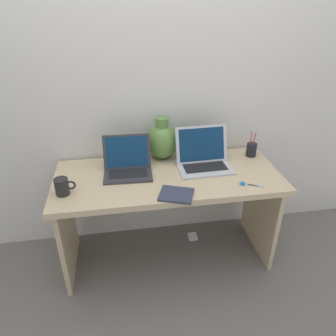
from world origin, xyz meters
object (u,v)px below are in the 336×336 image
object	(u,v)px
scissors	(247,184)
pen_cup	(251,149)
green_vase	(162,141)
power_brick	(193,237)
laptop_left	(127,163)
notebook_stack	(176,195)
coffee_mug	(62,187)
laptop_right	(203,156)

from	to	relation	value
scissors	pen_cup	bearing A→B (deg)	65.13
green_vase	pen_cup	bearing A→B (deg)	-6.86
scissors	power_brick	bearing A→B (deg)	123.96
laptop_left	green_vase	bearing A→B (deg)	33.12
power_brick	notebook_stack	bearing A→B (deg)	-118.48
green_vase	notebook_stack	xyz separation A→B (m)	(0.01, -0.50, -0.12)
laptop_left	green_vase	xyz separation A→B (m)	(0.25, 0.17, 0.07)
notebook_stack	pen_cup	size ratio (longest dim) A/B	1.07
coffee_mug	scissors	bearing A→B (deg)	-3.93
laptop_left	power_brick	bearing A→B (deg)	7.88
laptop_left	scissors	size ratio (longest dim) A/B	2.23
laptop_left	coffee_mug	xyz separation A→B (m)	(-0.39, -0.21, -0.01)
laptop_right	power_brick	world-z (taller)	laptop_right
laptop_left	laptop_right	xyz separation A→B (m)	(0.51, 0.00, 0.01)
laptop_left	scissors	xyz separation A→B (m)	(0.72, -0.29, -0.06)
coffee_mug	scissors	world-z (taller)	coffee_mug
laptop_left	coffee_mug	bearing A→B (deg)	-151.60
pen_cup	green_vase	bearing A→B (deg)	173.14
notebook_stack	laptop_right	bearing A→B (deg)	53.79
laptop_left	laptop_right	distance (m)	0.51
laptop_right	power_brick	distance (m)	0.76
laptop_right	coffee_mug	distance (m)	0.92
green_vase	coffee_mug	bearing A→B (deg)	-149.67
green_vase	pen_cup	world-z (taller)	green_vase
green_vase	pen_cup	distance (m)	0.65
power_brick	laptop_left	bearing A→B (deg)	-172.12
power_brick	scissors	bearing A→B (deg)	-56.04
green_vase	scissors	size ratio (longest dim) A/B	2.10
notebook_stack	pen_cup	world-z (taller)	pen_cup
green_vase	pen_cup	size ratio (longest dim) A/B	1.65
laptop_right	power_brick	bearing A→B (deg)	115.32
laptop_right	green_vase	xyz separation A→B (m)	(-0.26, 0.16, 0.06)
notebook_stack	coffee_mug	xyz separation A→B (m)	(-0.65, 0.12, 0.05)
coffee_mug	power_brick	world-z (taller)	coffee_mug
laptop_left	notebook_stack	size ratio (longest dim) A/B	1.64
laptop_left	scissors	bearing A→B (deg)	-21.73
pen_cup	power_brick	bearing A→B (deg)	-176.78
pen_cup	scissors	distance (m)	0.42
laptop_left	notebook_stack	xyz separation A→B (m)	(0.26, -0.33, -0.05)
laptop_left	green_vase	distance (m)	0.31
coffee_mug	pen_cup	distance (m)	1.32
notebook_stack	coffee_mug	bearing A→B (deg)	169.45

